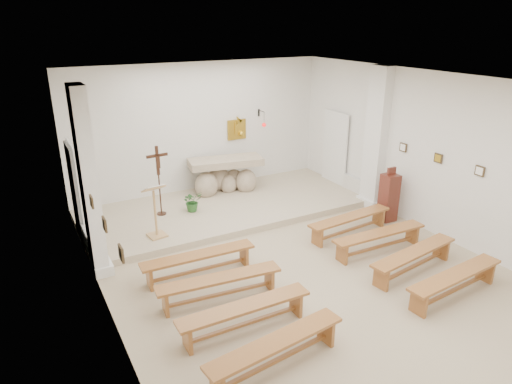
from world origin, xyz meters
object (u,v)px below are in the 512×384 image
bench_left_front (199,259)px  bench_left_fourth (276,347)px  bench_right_third (414,256)px  crucifix_stand (159,176)px  donation_pedestal (389,197)px  bench_left_third (245,312)px  lectern (155,211)px  bench_right_front (350,221)px  bench_left_second (219,283)px  bench_right_second (379,237)px  bench_right_fourth (455,279)px  altar (225,177)px

bench_left_front → bench_left_fourth: 2.76m
bench_left_front → bench_right_third: (3.57, -1.84, 0.00)m
crucifix_stand → bench_left_front: bearing=-98.0°
donation_pedestal → bench_right_third: size_ratio=0.61×
bench_left_third → bench_right_third: size_ratio=0.99×
bench_right_third → lectern: bearing=129.7°
bench_left_fourth → bench_left_front: bearing=83.7°
bench_right_front → bench_left_second: (-3.57, -0.92, 0.00)m
bench_right_front → bench_left_second: size_ratio=1.00×
bench_left_front → bench_right_third: same height
bench_left_third → bench_right_third: same height
crucifix_stand → donation_pedestal: bearing=-33.0°
crucifix_stand → bench_right_second: (3.39, -3.70, -0.78)m
lectern → bench_right_second: lectern is taller
bench_right_third → bench_left_fourth: size_ratio=1.00×
lectern → bench_left_third: size_ratio=0.56×
bench_left_front → donation_pedestal: bearing=4.7°
bench_left_front → bench_left_fourth: same height
bench_left_fourth → crucifix_stand: bearing=81.8°
bench_left_front → bench_right_second: (3.57, -0.92, 0.00)m
lectern → bench_right_third: bearing=-49.9°
bench_right_front → bench_right_fourth: bearing=-94.5°
bench_right_third → bench_right_second: bearing=82.2°
bench_left_fourth → bench_right_third: bearing=8.1°
bench_right_third → bench_left_fourth: 3.69m
altar → bench_left_third: size_ratio=0.95×
bench_right_front → donation_pedestal: bearing=4.3°
altar → bench_right_second: (1.38, -4.41, -0.19)m
bench_right_third → bench_left_fourth: (-3.57, -0.92, 0.00)m
bench_right_front → bench_right_fourth: same height
altar → donation_pedestal: bearing=-40.2°
lectern → altar: bearing=28.9°
bench_left_front → bench_left_fourth: (0.00, -2.76, 0.00)m
bench_left_front → lectern: bearing=101.4°
donation_pedestal → bench_right_third: donation_pedestal is taller
donation_pedestal → bench_right_front: bearing=-168.2°
altar → bench_left_third: bearing=-101.9°
bench_left_front → altar: bearing=60.2°
altar → bench_left_third: 5.76m
donation_pedestal → bench_left_front: bearing=-174.6°
bench_left_fourth → bench_right_fourth: same height
bench_left_second → bench_left_third: size_ratio=1.01×
altar → bench_right_fourth: 6.40m
lectern → bench_right_fourth: (3.84, -4.44, -0.40)m
donation_pedestal → bench_right_front: size_ratio=0.61×
bench_right_second → bench_right_fourth: bearing=-88.2°
bench_left_second → bench_right_second: (3.57, 0.00, 0.00)m
bench_right_second → altar: bearing=109.2°
lectern → bench_left_fourth: lectern is taller
bench_left_front → bench_left_fourth: bearing=-87.7°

